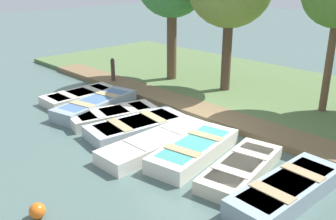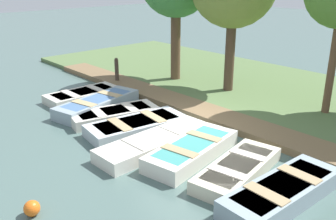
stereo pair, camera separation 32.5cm
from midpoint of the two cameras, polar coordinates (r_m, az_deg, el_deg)
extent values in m
plane|color=#4C6660|center=(11.30, 1.62, -3.25)|extent=(80.00, 80.00, 0.00)
cube|color=#567042|center=(15.04, 15.06, 2.47)|extent=(8.00, 24.00, 0.18)
cube|color=brown|center=(12.30, 6.51, -0.85)|extent=(1.17, 18.52, 0.21)
cube|color=beige|center=(14.40, -13.85, 2.07)|extent=(2.76, 1.18, 0.32)
cube|color=teal|center=(14.35, -13.90, 2.64)|extent=(2.26, 0.92, 0.03)
cube|color=beige|center=(14.11, -15.73, 2.27)|extent=(0.28, 1.08, 0.03)
cube|color=beige|center=(14.60, -12.15, 3.18)|extent=(0.28, 1.08, 0.03)
cube|color=#8C9EA8|center=(13.17, -11.65, 0.76)|extent=(3.37, 1.72, 0.41)
cube|color=#4C709E|center=(13.11, -11.71, 1.54)|extent=(2.76, 1.37, 0.03)
cube|color=tan|center=(12.70, -13.64, 0.92)|extent=(0.52, 1.01, 0.03)
cube|color=tan|center=(13.51, -9.91, 2.36)|extent=(0.52, 1.01, 0.03)
cube|color=beige|center=(12.21, -9.09, -0.81)|extent=(2.97, 1.65, 0.34)
cube|color=#4C709E|center=(12.15, -9.13, -0.12)|extent=(2.43, 1.32, 0.03)
cube|color=beige|center=(11.97, -11.50, -0.45)|extent=(0.49, 0.99, 0.03)
cube|color=beige|center=(12.33, -6.84, 0.44)|extent=(0.49, 0.99, 0.03)
cube|color=#B2BCC1|center=(11.23, -5.57, -2.51)|extent=(3.15, 1.64, 0.35)
cube|color=#6B7F51|center=(11.17, -5.60, -1.74)|extent=(2.58, 1.30, 0.03)
cube|color=tan|center=(10.91, -8.19, -2.25)|extent=(0.46, 1.15, 0.03)
cube|color=tan|center=(11.43, -3.13, -1.00)|extent=(0.46, 1.15, 0.03)
cube|color=silver|center=(10.15, -2.48, -4.98)|extent=(3.53, 1.10, 0.36)
cube|color=beige|center=(10.08, -2.50, -4.14)|extent=(2.89, 0.86, 0.03)
cube|color=beige|center=(9.67, -5.40, -5.13)|extent=(0.37, 0.95, 0.03)
cube|color=beige|center=(10.50, 0.17, -2.94)|extent=(0.37, 0.95, 0.03)
cube|color=silver|center=(9.69, 3.05, -6.14)|extent=(3.05, 1.56, 0.40)
cube|color=teal|center=(9.61, 3.07, -5.15)|extent=(2.49, 1.24, 0.03)
cube|color=tan|center=(9.18, 1.19, -6.19)|extent=(0.46, 1.02, 0.03)
cube|color=tan|center=(10.02, 4.79, -3.89)|extent=(0.46, 1.02, 0.03)
cube|color=beige|center=(9.04, 10.04, -8.76)|extent=(2.89, 1.49, 0.33)
cube|color=#6B7F51|center=(8.97, 10.10, -7.92)|extent=(2.37, 1.18, 0.03)
cube|color=beige|center=(8.54, 8.56, -9.16)|extent=(0.44, 0.95, 0.03)
cube|color=beige|center=(9.38, 11.51, -6.51)|extent=(0.44, 0.95, 0.03)
cube|color=#8C9EA8|center=(8.32, 16.59, -11.72)|extent=(3.10, 1.14, 0.42)
cube|color=#4C709E|center=(8.23, 16.72, -10.58)|extent=(2.54, 0.89, 0.03)
cube|color=tan|center=(7.78, 14.39, -11.99)|extent=(0.35, 0.94, 0.03)
cube|color=tan|center=(8.66, 18.83, -8.96)|extent=(0.35, 0.94, 0.03)
cylinder|color=#47382D|center=(15.96, -8.95, 5.58)|extent=(0.17, 0.17, 1.07)
sphere|color=#47382D|center=(15.83, -9.06, 7.55)|extent=(0.15, 0.15, 0.15)
sphere|color=orange|center=(7.96, -20.44, -14.21)|extent=(0.32, 0.32, 0.32)
cylinder|color=brown|center=(15.96, -0.02, 10.14)|extent=(0.41, 0.41, 3.42)
cylinder|color=#4C3828|center=(14.53, 8.29, 8.63)|extent=(0.37, 0.37, 3.27)
cylinder|color=brown|center=(13.00, 22.62, 6.21)|extent=(0.24, 0.24, 3.39)
camera|label=1|loc=(0.16, -90.84, -0.31)|focal=40.00mm
camera|label=2|loc=(0.16, 89.16, 0.31)|focal=40.00mm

